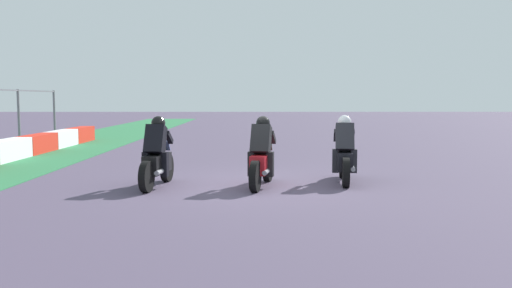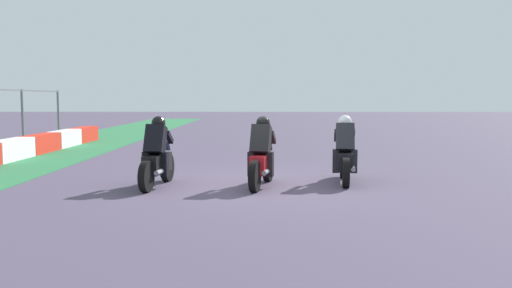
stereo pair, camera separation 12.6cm
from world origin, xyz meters
TOP-DOWN VIEW (x-y plane):
  - ground_plane at (0.00, 0.00)m, footprint 120.00×120.00m
  - rider_lane_a at (0.36, -1.94)m, footprint 2.04×0.58m
  - rider_lane_b at (-0.18, -0.08)m, footprint 2.02×0.63m
  - rider_lane_c at (-0.21, 2.16)m, footprint 2.04×0.58m

SIDE VIEW (x-z plane):
  - ground_plane at x=0.00m, z-range 0.00..0.00m
  - rider_lane_a at x=0.36m, z-range -0.13..1.38m
  - rider_lane_b at x=-0.18m, z-range -0.13..1.38m
  - rider_lane_c at x=-0.21m, z-range -0.13..1.38m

